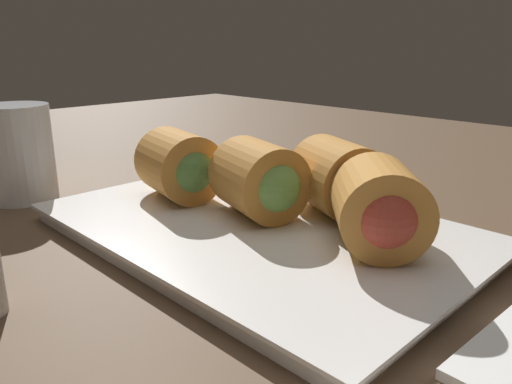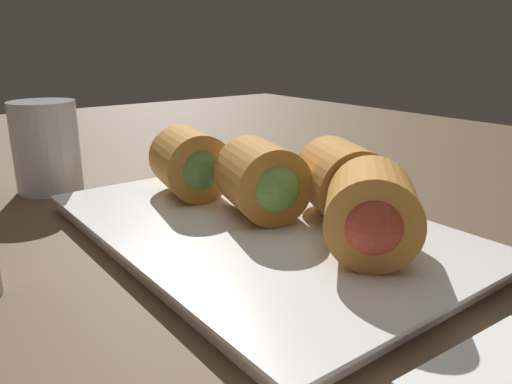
{
  "view_description": "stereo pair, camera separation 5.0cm",
  "coord_description": "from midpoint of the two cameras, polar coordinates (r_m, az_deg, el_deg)",
  "views": [
    {
      "loc": [
        -28.23,
        29.97,
        17.72
      ],
      "look_at": [
        -1.02,
        3.0,
        6.01
      ],
      "focal_mm": 35.0,
      "sensor_mm": 36.0,
      "label": 1
    },
    {
      "loc": [
        -31.51,
        26.19,
        17.72
      ],
      "look_at": [
        -1.02,
        3.0,
        6.01
      ],
      "focal_mm": 35.0,
      "sensor_mm": 36.0,
      "label": 2
    }
  ],
  "objects": [
    {
      "name": "table_surface",
      "position": [
        0.44,
        5.55,
        -5.28
      ],
      "size": [
        180.0,
        140.0,
        2.0
      ],
      "color": "brown",
      "rests_on": "ground"
    },
    {
      "name": "serving_plate",
      "position": [
        0.41,
        3.5,
        -4.41
      ],
      "size": [
        34.82,
        22.83,
        1.5
      ],
      "color": "white",
      "rests_on": "table_surface"
    },
    {
      "name": "roll_front_left",
      "position": [
        0.47,
        -4.32,
        3.17
      ],
      "size": [
        8.28,
        7.52,
        6.28
      ],
      "color": "#C68438",
      "rests_on": "serving_plate"
    },
    {
      "name": "roll_front_right",
      "position": [
        0.35,
        17.22,
        -2.45
      ],
      "size": [
        9.13,
        9.15,
        6.28
      ],
      "color": "#C68438",
      "rests_on": "serving_plate"
    },
    {
      "name": "roll_back_left",
      "position": [
        0.41,
        4.56,
        1.18
      ],
      "size": [
        8.41,
        7.91,
        6.28
      ],
      "color": "#C68438",
      "rests_on": "serving_plate"
    },
    {
      "name": "roll_back_right",
      "position": [
        0.42,
        13.46,
        1.09
      ],
      "size": [
        8.63,
        8.44,
        6.28
      ],
      "color": "#C68438",
      "rests_on": "serving_plate"
    },
    {
      "name": "spoon",
      "position": [
        0.54,
        14.17,
        0.24
      ],
      "size": [
        17.91,
        5.46,
        1.39
      ],
      "color": "#B2B2B7",
      "rests_on": "table_surface"
    },
    {
      "name": "drinking_glass",
      "position": [
        0.57,
        -20.57,
        4.83
      ],
      "size": [
        6.82,
        6.82,
        9.64
      ],
      "color": "silver",
      "rests_on": "table_surface"
    }
  ]
}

